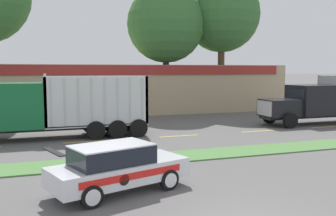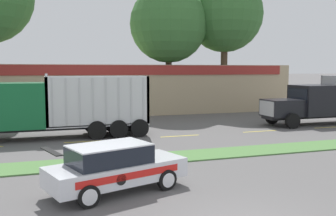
% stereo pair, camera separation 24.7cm
% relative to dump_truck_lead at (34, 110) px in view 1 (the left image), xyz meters
% --- Properties ---
extents(grass_verge, '(120.00, 2.01, 0.06)m').
position_rel_dump_truck_lead_xyz_m(grass_verge, '(5.16, -6.61, -1.64)').
color(grass_verge, '#517F42').
rests_on(grass_verge, ground_plane).
extents(centre_line_4, '(2.40, 0.14, 0.01)m').
position_rel_dump_truck_lead_xyz_m(centre_line_4, '(2.63, -1.61, -1.66)').
color(centre_line_4, yellow).
rests_on(centre_line_4, ground_plane).
extents(centre_line_5, '(2.40, 0.14, 0.01)m').
position_rel_dump_truck_lead_xyz_m(centre_line_5, '(8.03, -1.61, -1.66)').
color(centre_line_5, yellow).
rests_on(centre_line_5, ground_plane).
extents(centre_line_6, '(2.40, 0.14, 0.01)m').
position_rel_dump_truck_lead_xyz_m(centre_line_6, '(13.43, -1.61, -1.66)').
color(centre_line_6, yellow).
rests_on(centre_line_6, ground_plane).
extents(centre_line_7, '(2.40, 0.14, 0.01)m').
position_rel_dump_truck_lead_xyz_m(centre_line_7, '(18.83, -1.61, -1.66)').
color(centre_line_7, yellow).
rests_on(centre_line_7, ground_plane).
extents(dump_truck_lead, '(10.94, 2.61, 3.69)m').
position_rel_dump_truck_lead_xyz_m(dump_truck_lead, '(0.00, 0.00, 0.00)').
color(dump_truck_lead, black).
rests_on(dump_truck_lead, ground_plane).
extents(dump_truck_mid, '(12.30, 2.68, 3.46)m').
position_rel_dump_truck_lead_xyz_m(dump_truck_mid, '(20.18, -0.13, -0.14)').
color(dump_truck_mid, black).
rests_on(dump_truck_mid, ground_plane).
extents(rally_car, '(4.73, 3.00, 1.60)m').
position_rel_dump_truck_lead_xyz_m(rally_car, '(2.60, -10.47, -0.85)').
color(rally_car, silver).
rests_on(rally_car, ground_plane).
extents(store_building_backdrop, '(43.00, 12.10, 4.32)m').
position_rel_dump_truck_lead_xyz_m(store_building_backdrop, '(1.08, 14.18, 0.49)').
color(store_building_backdrop, tan).
rests_on(store_building_backdrop, ground_plane).
extents(tree_behind_centre, '(6.94, 6.94, 14.17)m').
position_rel_dump_truck_lead_xyz_m(tree_behind_centre, '(16.40, 9.46, 7.97)').
color(tree_behind_centre, brown).
rests_on(tree_behind_centre, ground_plane).
extents(tree_behind_right, '(6.83, 6.83, 13.04)m').
position_rel_dump_truck_lead_xyz_m(tree_behind_right, '(11.05, 9.67, 6.92)').
color(tree_behind_right, brown).
rests_on(tree_behind_right, ground_plane).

